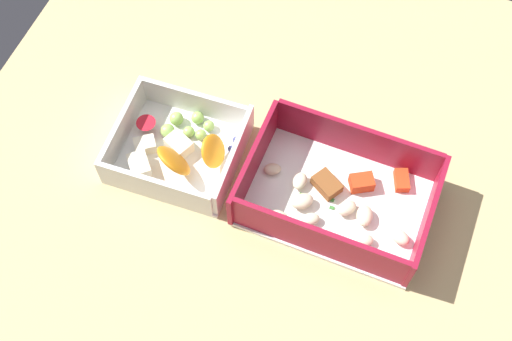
# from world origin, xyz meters

# --- Properties ---
(table_surface) EXTENTS (0.80, 0.80, 0.02)m
(table_surface) POSITION_xyz_m (0.00, 0.00, 0.01)
(table_surface) COLOR tan
(table_surface) RESTS_ON ground
(pasta_container) EXTENTS (0.22, 0.15, 0.07)m
(pasta_container) POSITION_xyz_m (0.09, 0.00, 0.04)
(pasta_container) COLOR white
(pasta_container) RESTS_ON table_surface
(fruit_bowl) EXTENTS (0.16, 0.14, 0.06)m
(fruit_bowl) POSITION_xyz_m (-0.12, -0.01, 0.04)
(fruit_bowl) COLOR white
(fruit_bowl) RESTS_ON table_surface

